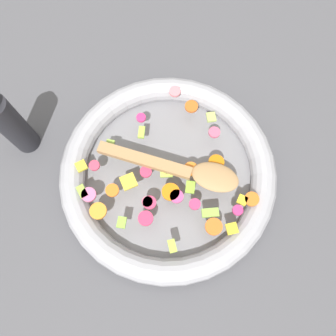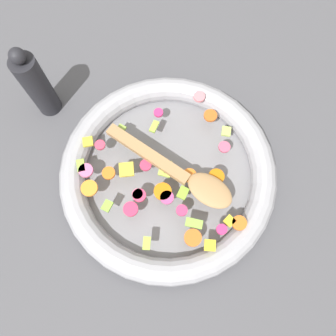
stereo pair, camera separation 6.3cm
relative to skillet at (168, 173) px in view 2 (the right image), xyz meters
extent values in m
plane|color=#4C4C51|center=(0.00, 0.00, -0.02)|extent=(4.00, 4.00, 0.00)
cylinder|color=slate|center=(0.00, 0.00, -0.02)|extent=(0.38, 0.38, 0.01)
torus|color=#9E9EA5|center=(0.00, 0.00, 0.00)|extent=(0.43, 0.43, 0.05)
cylinder|color=orange|center=(0.17, -0.02, 0.03)|extent=(0.03, 0.03, 0.01)
cylinder|color=#D55F20|center=(0.01, 0.14, 0.03)|extent=(0.04, 0.04, 0.01)
cylinder|color=orange|center=(-0.09, -0.07, 0.03)|extent=(0.03, 0.03, 0.01)
cylinder|color=orange|center=(-0.10, -0.11, 0.03)|extent=(0.04, 0.04, 0.01)
cylinder|color=orange|center=(0.02, -0.05, 0.03)|extent=(0.05, 0.05, 0.01)
cylinder|color=orange|center=(0.04, 0.01, 0.03)|extent=(0.03, 0.03, 0.01)
cylinder|color=orange|center=(0.09, 0.03, 0.03)|extent=(0.04, 0.04, 0.01)
cylinder|color=orange|center=(0.11, -0.09, 0.03)|extent=(0.04, 0.04, 0.01)
cube|color=#B3CF60|center=(0.06, 0.13, 0.03)|extent=(0.02, 0.03, 0.01)
cube|color=#8ABC44|center=(0.10, -0.07, 0.03)|extent=(0.03, 0.03, 0.01)
cube|color=#A8D14B|center=(0.00, -0.01, 0.03)|extent=(0.03, 0.02, 0.01)
cube|color=#89C240|center=(-0.06, -0.12, 0.03)|extent=(0.02, 0.02, 0.01)
cube|color=#96BB45|center=(-0.14, -0.09, 0.03)|extent=(0.03, 0.03, 0.01)
cube|color=#A4CD46|center=(-0.07, 0.06, 0.03)|extent=(0.02, 0.03, 0.01)
cube|color=#8BAE44|center=(-0.12, 0.01, 0.03)|extent=(0.02, 0.03, 0.01)
cube|color=#88BE36|center=(0.05, -0.03, 0.03)|extent=(0.02, 0.02, 0.01)
cube|color=#B6D160|center=(0.00, 0.00, 0.03)|extent=(0.02, 0.03, 0.01)
cube|color=#A5C342|center=(0.04, -0.14, 0.03)|extent=(0.02, 0.03, 0.01)
cylinder|color=#C53766|center=(0.07, -0.06, 0.03)|extent=(0.03, 0.03, 0.01)
cylinder|color=#DB3070|center=(-0.08, 0.09, 0.03)|extent=(0.02, 0.02, 0.01)
cylinder|color=#D8405C|center=(-0.14, -0.03, 0.03)|extent=(0.03, 0.03, 0.01)
cylinder|color=#C9365A|center=(-0.04, -0.02, 0.03)|extent=(0.03, 0.03, 0.01)
cylinder|color=#DC345B|center=(-0.02, -0.11, 0.03)|extent=(0.03, 0.03, 0.01)
cylinder|color=#D65877|center=(-0.02, -0.07, 0.03)|extent=(0.03, 0.03, 0.01)
cylinder|color=pink|center=(-0.13, -0.09, 0.03)|extent=(0.03, 0.03, 0.01)
cylinder|color=#D9375E|center=(-0.02, -0.08, 0.03)|extent=(0.04, 0.04, 0.01)
cylinder|color=#D25776|center=(0.07, 0.09, 0.03)|extent=(0.03, 0.03, 0.01)
cylinder|color=#D24785|center=(0.03, -0.05, 0.03)|extent=(0.03, 0.03, 0.01)
cylinder|color=pink|center=(-0.03, 0.17, 0.03)|extent=(0.03, 0.03, 0.01)
cylinder|color=#D1306F|center=(0.14, -0.05, 0.03)|extent=(0.02, 0.02, 0.01)
cube|color=yellow|center=(0.14, -0.08, 0.03)|extent=(0.03, 0.03, 0.01)
cube|color=yellow|center=(0.15, -0.03, 0.03)|extent=(0.02, 0.02, 0.01)
cube|color=gold|center=(-0.16, -0.04, 0.03)|extent=(0.03, 0.03, 0.01)
cube|color=gold|center=(-0.07, -0.05, 0.03)|extent=(0.04, 0.04, 0.01)
cube|color=#A87F51|center=(-0.05, 0.00, 0.04)|extent=(0.19, 0.03, 0.01)
ellipsoid|color=#A87F51|center=(0.09, 0.00, 0.04)|extent=(0.09, 0.06, 0.01)
cylinder|color=#232328|center=(-0.31, 0.00, 0.06)|extent=(0.05, 0.05, 0.16)
sphere|color=#232328|center=(-0.31, 0.00, 0.15)|extent=(0.03, 0.03, 0.03)
camera|label=1|loc=(0.05, -0.20, 0.62)|focal=35.00mm
camera|label=2|loc=(0.11, -0.17, 0.62)|focal=35.00mm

